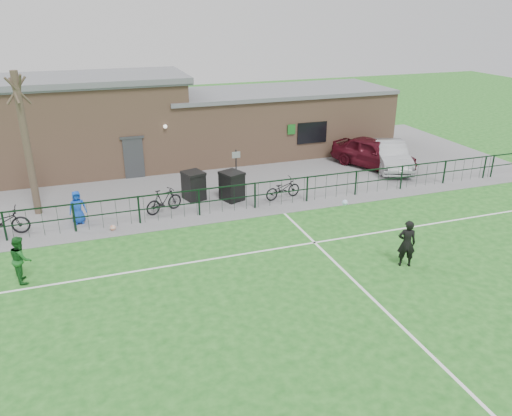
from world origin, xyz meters
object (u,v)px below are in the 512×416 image
object	(u,v)px
sign_post	(236,170)
bicycle_d	(164,201)
wheelie_bin_right	(232,187)
car_silver	(389,155)
car_maroon	(373,153)
bare_tree	(27,146)
ball_ground	(113,228)
bicycle_c	(1,222)
outfield_player	(21,259)
wheelie_bin_left	(194,186)
bicycle_e	(283,189)
spectator_child	(77,207)

from	to	relation	value
sign_post	bicycle_d	world-z (taller)	sign_post
wheelie_bin_right	car_silver	world-z (taller)	car_silver
car_maroon	bicycle_d	size ratio (longest dim) A/B	2.71
bare_tree	car_silver	world-z (taller)	bare_tree
wheelie_bin_right	ball_ground	world-z (taller)	wheelie_bin_right
wheelie_bin_right	bicycle_c	size ratio (longest dim) A/B	0.60
bare_tree	wheelie_bin_right	bearing A→B (deg)	-8.27
outfield_player	car_maroon	bearing A→B (deg)	-78.63
bare_tree	ball_ground	world-z (taller)	bare_tree
sign_post	car_maroon	size ratio (longest dim) A/B	0.42
wheelie_bin_left	bicycle_d	world-z (taller)	wheelie_bin_left
car_silver	bicycle_e	bearing A→B (deg)	-142.85
bicycle_e	bicycle_d	bearing A→B (deg)	77.08
bicycle_d	bicycle_e	distance (m)	5.45
bicycle_d	outfield_player	xyz separation A→B (m)	(-5.28, -4.24, 0.23)
car_maroon	bicycle_d	world-z (taller)	car_maroon
spectator_child	wheelie_bin_right	bearing A→B (deg)	-0.94
bare_tree	wheelie_bin_left	world-z (taller)	bare_tree
bicycle_c	outfield_player	world-z (taller)	outfield_player
ball_ground	sign_post	bearing A→B (deg)	25.27
bare_tree	sign_post	distance (m)	9.13
bare_tree	ball_ground	distance (m)	4.98
bare_tree	sign_post	bearing A→B (deg)	-0.05
bicycle_c	spectator_child	size ratio (longest dim) A/B	1.50
spectator_child	outfield_player	world-z (taller)	outfield_player
bare_tree	wheelie_bin_right	size ratio (longest dim) A/B	4.81
wheelie_bin_left	sign_post	size ratio (longest dim) A/B	0.61
wheelie_bin_right	outfield_player	distance (m)	9.67
car_maroon	bicycle_c	size ratio (longest dim) A/B	2.30
ball_ground	bare_tree	bearing A→B (deg)	135.43
bicycle_e	sign_post	bearing A→B (deg)	31.56
ball_ground	wheelie_bin_left	bearing A→B (deg)	31.12
bicycle_d	wheelie_bin_right	bearing A→B (deg)	-105.46
car_silver	ball_ground	distance (m)	15.30
bicycle_c	ball_ground	size ratio (longest dim) A/B	8.97
wheelie_bin_left	bicycle_d	xyz separation A→B (m)	(-1.56, -1.12, -0.08)
bicycle_c	bicycle_d	world-z (taller)	bicycle_c
wheelie_bin_right	outfield_player	bearing A→B (deg)	-172.51
sign_post	ball_ground	world-z (taller)	sign_post
wheelie_bin_right	sign_post	distance (m)	1.39
bicycle_c	bicycle_d	xyz separation A→B (m)	(6.33, 0.25, -0.02)
car_maroon	outfield_player	size ratio (longest dim) A/B	3.04
sign_post	bicycle_d	xyz separation A→B (m)	(-3.76, -1.66, -0.47)
outfield_player	ball_ground	bearing A→B (deg)	-55.17
outfield_player	wheelie_bin_right	bearing A→B (deg)	-71.48
car_maroon	bicycle_e	world-z (taller)	car_maroon
wheelie_bin_right	car_maroon	bearing A→B (deg)	-7.35
sign_post	outfield_player	size ratio (longest dim) A/B	1.28
car_silver	bicycle_e	distance (m)	7.59
bicycle_d	ball_ground	distance (m)	2.58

